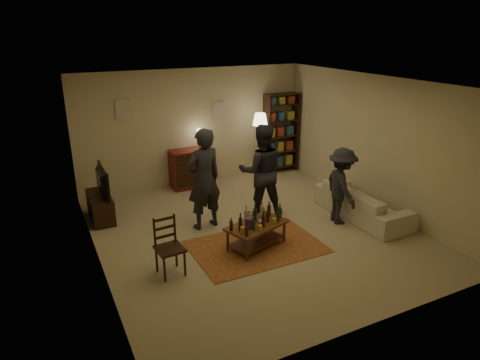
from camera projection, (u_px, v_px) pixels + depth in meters
floor at (254, 231)px, 7.94m from camera, size 6.00×6.00×0.00m
room_shell at (167, 110)px, 9.57m from camera, size 6.00×6.00×6.00m
rug at (256, 246)px, 7.37m from camera, size 2.20×1.50×0.01m
coffee_table at (256, 226)px, 7.24m from camera, size 1.18×0.88×0.77m
dining_chair at (168, 244)px, 6.45m from camera, size 0.43×0.43×0.93m
tv_stand at (100, 201)px, 8.31m from camera, size 0.40×1.00×1.06m
dresser at (192, 167)px, 9.99m from camera, size 1.00×0.50×1.36m
bookshelf at (281, 132)px, 10.87m from camera, size 0.90×0.34×2.02m
floor_lamp at (260, 124)px, 10.09m from camera, size 0.36×0.36×1.66m
sofa at (362, 203)px, 8.42m from camera, size 0.81×2.08×0.61m
person_left at (204, 179)px, 7.79m from camera, size 0.76×0.56×1.91m
person_right at (261, 171)px, 8.30m from camera, size 1.08×0.96×1.85m
person_by_sofa at (341, 186)px, 8.06m from camera, size 0.75×1.05×1.48m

